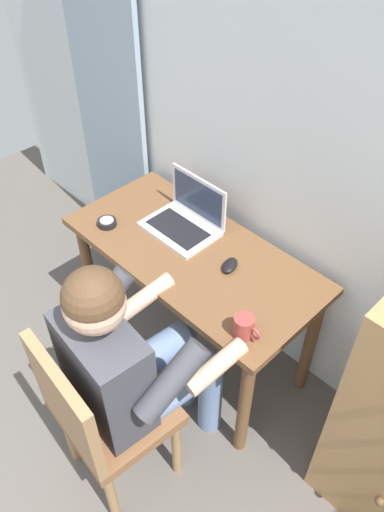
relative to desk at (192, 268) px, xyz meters
name	(u,v)px	position (x,y,z in m)	size (l,w,h in m)	color
wall_back	(336,152)	(0.40, 0.36, 0.64)	(4.80, 0.05, 2.50)	silver
curtain_panel	(107,85)	(-0.94, 0.29, 0.49)	(0.56, 0.03, 2.20)	#8EA3B7
desk	(192,268)	(0.00, 0.00, 0.00)	(1.22, 0.58, 0.72)	brown
chair	(99,414)	(0.24, -0.73, -0.10)	(0.45, 0.43, 0.90)	brown
person_seated	(135,360)	(0.26, -0.55, 0.08)	(0.56, 0.61, 1.22)	#6B84AD
laptop	(186,218)	(-0.14, 0.10, 0.16)	(0.34, 0.25, 0.24)	silver
computer_mouse	(230,265)	(0.19, 0.04, 0.13)	(0.06, 0.10, 0.03)	black
desk_clock	(107,223)	(-0.41, -0.16, 0.13)	(0.09, 0.09, 0.03)	black
coffee_mug	(244,327)	(0.47, -0.19, 0.16)	(0.12, 0.08, 0.09)	#9E3D38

